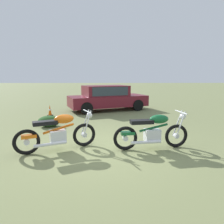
{
  "coord_description": "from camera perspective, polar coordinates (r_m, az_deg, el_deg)",
  "views": [
    {
      "loc": [
        0.09,
        -5.21,
        1.92
      ],
      "look_at": [
        0.23,
        1.25,
        0.79
      ],
      "focal_mm": 32.27,
      "sensor_mm": 36.0,
      "label": 1
    }
  ],
  "objects": [
    {
      "name": "ground_plane",
      "position": [
        5.55,
        -2.14,
        -10.29
      ],
      "size": [
        120.0,
        120.0,
        0.0
      ],
      "primitive_type": "plane",
      "color": "olive"
    },
    {
      "name": "motorcycle_orange",
      "position": [
        5.49,
        -15.09,
        -5.61
      ],
      "size": [
        1.99,
        1.12,
        1.02
      ],
      "rotation": [
        0.0,
        0.0,
        0.42
      ],
      "color": "black",
      "rests_on": "ground"
    },
    {
      "name": "motorcycle_green",
      "position": [
        5.51,
        11.4,
        -5.44
      ],
      "size": [
        2.07,
        0.71,
        1.02
      ],
      "rotation": [
        0.0,
        0.0,
        0.13
      ],
      "color": "black",
      "rests_on": "ground"
    },
    {
      "name": "car_burgundy",
      "position": [
        11.62,
        -1.49,
        4.39
      ],
      "size": [
        4.76,
        3.27,
        1.43
      ],
      "rotation": [
        0.0,
        0.0,
        0.37
      ],
      "color": "maroon",
      "rests_on": "ground"
    },
    {
      "name": "shrub_low",
      "position": [
        8.23,
        -17.42,
        -2.48
      ],
      "size": [
        0.85,
        0.68,
        0.43
      ],
      "color": "#234C1E",
      "rests_on": "ground"
    },
    {
      "name": "traffic_cone",
      "position": [
        10.53,
        -17.18,
        0.37
      ],
      "size": [
        0.25,
        0.25,
        0.55
      ],
      "color": "#EA590F",
      "rests_on": "ground"
    }
  ]
}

